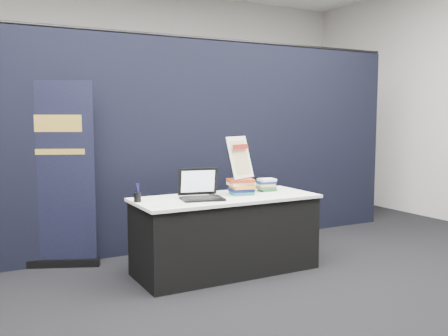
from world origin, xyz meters
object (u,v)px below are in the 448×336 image
book_stack_short (266,185)px  pullup_banner (57,186)px  laptop (200,192)px  info_sign (240,158)px  display_table (226,234)px  stacking_chair (256,210)px  book_stack_tall (242,187)px

book_stack_short → pullup_banner: (-1.96, 0.84, 0.02)m
laptop → book_stack_short: bearing=20.3°
info_sign → display_table: bearing=171.7°
info_sign → stacking_chair: 0.96m
display_table → info_sign: info_sign is taller
book_stack_short → stacking_chair: book_stack_short is taller
display_table → pullup_banner: (-1.42, 0.95, 0.46)m
display_table → info_sign: (0.19, 0.06, 0.74)m
book_stack_tall → stacking_chair: (0.51, 0.52, -0.37)m
display_table → info_sign: size_ratio=4.14×
book_stack_short → pullup_banner: bearing=156.9°
book_stack_short → stacking_chair: bearing=70.3°
laptop → book_stack_tall: 0.49m
display_table → stacking_chair: size_ratio=2.19×
book_stack_tall → info_sign: info_sign is taller
stacking_chair → info_sign: bearing=-128.0°
display_table → laptop: bearing=-174.4°
book_stack_short → display_table: bearing=-168.7°
info_sign → book_stack_short: bearing=-15.7°
display_table → stacking_chair: bearing=37.9°
stacking_chair → display_table: bearing=-134.1°
display_table → book_stack_tall: book_stack_tall is taller
pullup_banner → stacking_chair: (2.12, -0.40, -0.38)m
book_stack_tall → pullup_banner: size_ratio=0.14×
laptop → book_stack_tall: laptop is taller
book_stack_tall → pullup_banner: 1.86m
display_table → stacking_chair: 0.89m
book_stack_tall → pullup_banner: bearing=150.3°
laptop → pullup_banner: 1.49m
book_stack_tall → stacking_chair: 0.81m
pullup_banner → stacking_chair: pullup_banner is taller
laptop → book_stack_short: laptop is taller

